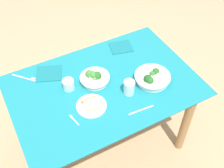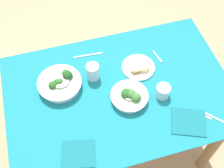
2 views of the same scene
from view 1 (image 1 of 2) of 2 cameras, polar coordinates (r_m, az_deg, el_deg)
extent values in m
plane|color=tan|center=(2.63, -1.26, -11.55)|extent=(6.00, 6.00, 0.00)
cube|color=#197A84|center=(2.03, -1.61, -0.36)|extent=(1.32, 0.88, 0.01)
cube|color=#9E7547|center=(2.04, -1.60, -0.65)|extent=(1.28, 0.86, 0.02)
cylinder|color=#9E7547|center=(2.71, 5.78, 2.82)|extent=(0.07, 0.07, 0.73)
cylinder|color=#9E7547|center=(2.46, -16.88, -5.92)|extent=(0.07, 0.07, 0.73)
cylinder|color=#9E7547|center=(2.38, 14.59, -7.36)|extent=(0.07, 0.07, 0.73)
cylinder|color=white|center=(2.06, 8.03, 1.04)|extent=(0.23, 0.23, 0.04)
cylinder|color=white|center=(2.04, 8.11, 1.55)|extent=(0.26, 0.26, 0.01)
sphere|color=#286023|center=(2.06, 8.74, 2.49)|extent=(0.05, 0.05, 0.05)
sphere|color=#33702D|center=(2.04, 8.02, 1.96)|extent=(0.04, 0.04, 0.04)
sphere|color=#1E511E|center=(1.99, 7.17, 1.04)|extent=(0.06, 0.06, 0.06)
sphere|color=#1E511E|center=(2.05, 8.40, 1.96)|extent=(0.05, 0.05, 0.05)
sphere|color=#286023|center=(1.99, 7.59, 0.69)|extent=(0.05, 0.05, 0.05)
cylinder|color=beige|center=(2.03, 7.95, 1.81)|extent=(0.10, 0.10, 0.01)
cylinder|color=white|center=(2.04, -3.44, 0.90)|extent=(0.19, 0.19, 0.04)
cylinder|color=white|center=(2.03, -3.46, 1.33)|extent=(0.21, 0.21, 0.01)
sphere|color=#286023|center=(2.02, -2.98, 1.65)|extent=(0.06, 0.06, 0.06)
sphere|color=#3D7A33|center=(2.02, -3.80, 1.80)|extent=(0.06, 0.06, 0.06)
sphere|color=#3D7A33|center=(2.03, -4.54, 2.00)|extent=(0.06, 0.06, 0.06)
sphere|color=#33702D|center=(2.02, -3.57, 1.48)|extent=(0.06, 0.06, 0.06)
cylinder|color=beige|center=(2.02, -3.64, 1.70)|extent=(0.07, 0.07, 0.01)
cylinder|color=silver|center=(1.90, -4.13, -4.39)|extent=(0.20, 0.20, 0.01)
cube|color=#CCB284|center=(1.89, -4.16, -4.08)|extent=(0.12, 0.12, 0.02)
cube|color=#9E703D|center=(1.92, -4.75, -3.13)|extent=(0.10, 0.01, 0.02)
cylinder|color=silver|center=(2.00, -8.71, -0.10)|extent=(0.08, 0.08, 0.08)
cylinder|color=silver|center=(1.94, 3.45, -0.68)|extent=(0.08, 0.08, 0.10)
cube|color=#B7B7BC|center=(2.13, -14.36, 0.80)|extent=(0.05, 0.06, 0.00)
cube|color=#B7B7BC|center=(2.15, -15.47, 1.10)|extent=(0.03, 0.03, 0.00)
cube|color=#B7B7BC|center=(1.84, -7.30, -7.46)|extent=(0.02, 0.07, 0.00)
cube|color=#B7B7BC|center=(1.87, -8.18, -6.46)|extent=(0.02, 0.03, 0.00)
cube|color=#B7B7BC|center=(1.89, 5.86, -5.19)|extent=(0.18, 0.02, 0.00)
cube|color=#B7B7BC|center=(2.17, -17.17, 1.19)|extent=(0.14, 0.16, 0.00)
cube|color=#156870|center=(2.16, -12.47, 2.07)|extent=(0.23, 0.22, 0.01)
cube|color=#156870|center=(2.33, 1.80, 7.38)|extent=(0.20, 0.18, 0.01)
camera|label=2|loc=(2.30, -7.65, 45.90)|focal=47.50mm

